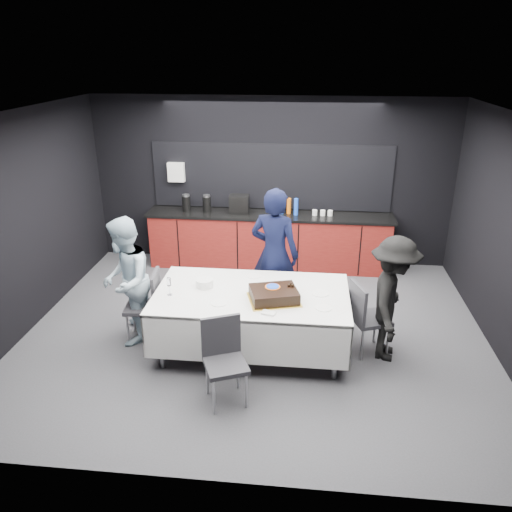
{
  "coord_description": "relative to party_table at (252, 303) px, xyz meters",
  "views": [
    {
      "loc": [
        0.61,
        -5.69,
        3.48
      ],
      "look_at": [
        0.0,
        0.1,
        1.05
      ],
      "focal_mm": 35.0,
      "sensor_mm": 36.0,
      "label": 1
    }
  ],
  "objects": [
    {
      "name": "ground",
      "position": [
        0.0,
        0.4,
        -0.64
      ],
      "size": [
        6.0,
        6.0,
        0.0
      ],
      "primitive_type": "plane",
      "color": "#45454A",
      "rests_on": "ground"
    },
    {
      "name": "room_shell",
      "position": [
        0.0,
        0.4,
        1.22
      ],
      "size": [
        6.04,
        5.04,
        2.82
      ],
      "color": "white",
      "rests_on": "ground"
    },
    {
      "name": "kitchenette",
      "position": [
        -0.02,
        2.62,
        -0.1
      ],
      "size": [
        4.1,
        0.64,
        2.05
      ],
      "color": "maroon",
      "rests_on": "ground"
    },
    {
      "name": "party_table",
      "position": [
        0.0,
        0.0,
        0.0
      ],
      "size": [
        2.32,
        1.32,
        0.78
      ],
      "color": "#99999E",
      "rests_on": "ground"
    },
    {
      "name": "cake_assembly",
      "position": [
        0.28,
        -0.16,
        0.21
      ],
      "size": [
        0.68,
        0.6,
        0.18
      ],
      "color": "yellow",
      "rests_on": "party_table"
    },
    {
      "name": "plate_stack",
      "position": [
        -0.59,
        0.11,
        0.19
      ],
      "size": [
        0.21,
        0.21,
        0.1
      ],
      "primitive_type": "cylinder",
      "color": "white",
      "rests_on": "party_table"
    },
    {
      "name": "loose_plate_near",
      "position": [
        -0.35,
        -0.3,
        0.14
      ],
      "size": [
        0.19,
        0.19,
        0.01
      ],
      "primitive_type": "cylinder",
      "color": "white",
      "rests_on": "party_table"
    },
    {
      "name": "loose_plate_right_a",
      "position": [
        0.82,
        0.07,
        0.14
      ],
      "size": [
        0.2,
        0.2,
        0.01
      ],
      "primitive_type": "cylinder",
      "color": "white",
      "rests_on": "party_table"
    },
    {
      "name": "loose_plate_right_b",
      "position": [
        0.85,
        -0.3,
        0.14
      ],
      "size": [
        0.18,
        0.18,
        0.01
      ],
      "primitive_type": "cylinder",
      "color": "white",
      "rests_on": "party_table"
    },
    {
      "name": "loose_plate_far",
      "position": [
        -0.02,
        0.47,
        0.14
      ],
      "size": [
        0.18,
        0.18,
        0.01
      ],
      "primitive_type": "cylinder",
      "color": "white",
      "rests_on": "party_table"
    },
    {
      "name": "fork_pile",
      "position": [
        0.24,
        -0.49,
        0.15
      ],
      "size": [
        0.17,
        0.13,
        0.02
      ],
      "primitive_type": "cube",
      "rotation": [
        0.0,
        0.0,
        -0.27
      ],
      "color": "white",
      "rests_on": "party_table"
    },
    {
      "name": "champagne_flute",
      "position": [
        -0.96,
        -0.16,
        0.3
      ],
      "size": [
        0.06,
        0.06,
        0.22
      ],
      "color": "white",
      "rests_on": "party_table"
    },
    {
      "name": "chair_left",
      "position": [
        -1.33,
        0.12,
        -0.11
      ],
      "size": [
        0.46,
        0.46,
        0.92
      ],
      "color": "#2C2B30",
      "rests_on": "ground"
    },
    {
      "name": "chair_right",
      "position": [
        1.36,
        0.08,
        -0.11
      ],
      "size": [
        0.54,
        0.54,
        0.92
      ],
      "color": "#2C2B30",
      "rests_on": "ground"
    },
    {
      "name": "chair_near",
      "position": [
        -0.18,
        -0.95,
        -0.11
      ],
      "size": [
        0.55,
        0.55,
        0.92
      ],
      "color": "#2C2B30",
      "rests_on": "ground"
    },
    {
      "name": "person_center",
      "position": [
        0.21,
        0.89,
        0.28
      ],
      "size": [
        0.76,
        0.61,
        1.84
      ],
      "primitive_type": "imported",
      "rotation": [
        0.0,
        0.0,
        2.87
      ],
      "color": "black",
      "rests_on": "ground"
    },
    {
      "name": "person_left",
      "position": [
        -1.58,
        0.08,
        0.17
      ],
      "size": [
        0.76,
        0.89,
        1.63
      ],
      "primitive_type": "imported",
      "rotation": [
        0.0,
        0.0,
        -1.38
      ],
      "color": "#A6C1D1",
      "rests_on": "ground"
    },
    {
      "name": "person_right",
      "position": [
        1.65,
        0.03,
        0.13
      ],
      "size": [
        0.76,
        1.09,
        1.54
      ],
      "primitive_type": "imported",
      "rotation": [
        0.0,
        0.0,
        1.37
      ],
      "color": "black",
      "rests_on": "ground"
    }
  ]
}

